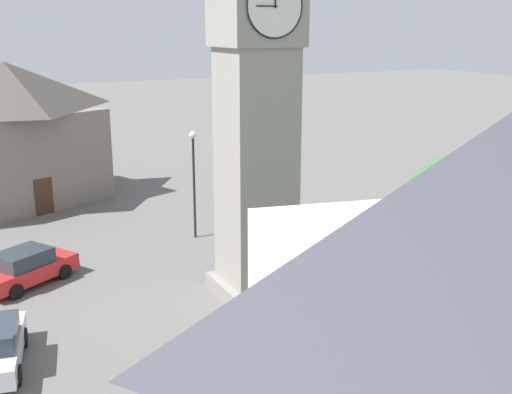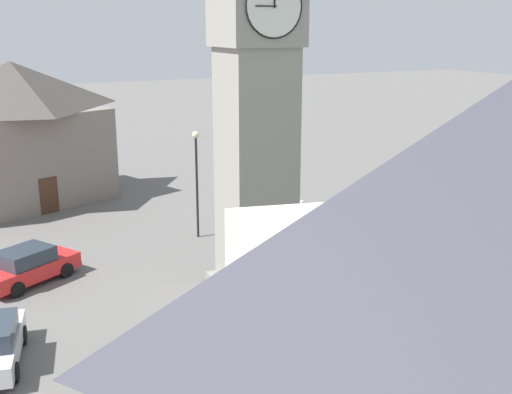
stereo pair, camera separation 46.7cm
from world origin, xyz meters
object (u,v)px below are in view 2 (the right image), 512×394
car_white_side (28,266)px  building_shop_left (16,132)px  car_silver_kerb (264,203)px  lamp_post (196,168)px  pedestrian (449,225)px  tree (475,243)px  clock_tower (256,30)px

car_white_side → building_shop_left: size_ratio=0.37×
car_silver_kerb → lamp_post: size_ratio=0.76×
car_silver_kerb → car_white_side: (13.16, 4.40, 0.00)m
car_silver_kerb → pedestrian: (-6.10, 8.20, 0.25)m
car_silver_kerb → building_shop_left: bearing=-36.1°
pedestrian → tree: bearing=50.2°
car_white_side → clock_tower: bearing=148.8°
car_white_side → tree: 17.84m
tree → building_shop_left: bearing=-68.9°
clock_tower → car_white_side: size_ratio=4.02×
car_silver_kerb → car_white_side: bearing=18.5°
clock_tower → car_silver_kerb: clock_tower is taller
car_white_side → pedestrian: bearing=168.8°
building_shop_left → pedestrian: bearing=136.9°
car_silver_kerb → pedestrian: pedestrian is taller
tree → lamp_post: bearing=-79.9°
tree → building_shop_left: 28.45m
car_white_side → pedestrian: size_ratio=2.60×
car_white_side → tree: size_ratio=0.63×
tree → lamp_post: tree is taller
clock_tower → tree: bearing=110.5°
clock_tower → pedestrian: size_ratio=10.48×
pedestrian → lamp_post: bearing=-30.6°
car_white_side → lamp_post: (-8.48, -2.56, 2.85)m
building_shop_left → car_white_side: bearing=85.4°
pedestrian → building_shop_left: size_ratio=0.14×
car_silver_kerb → car_white_side: size_ratio=0.95×
car_silver_kerb → tree: 18.17m
tree → clock_tower: bearing=-69.5°
clock_tower → building_shop_left: clock_tower is taller
clock_tower → lamp_post: bearing=-92.2°
building_shop_left → car_silver_kerb: bearing=143.9°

